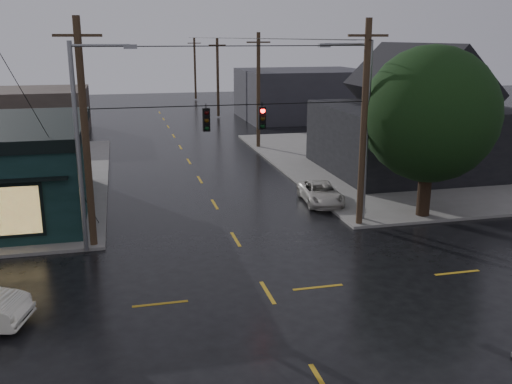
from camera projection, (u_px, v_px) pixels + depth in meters
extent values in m
plane|color=black|center=(268.00, 293.00, 21.42)|extent=(160.00, 160.00, 0.00)
cube|color=slate|center=(450.00, 158.00, 44.68)|extent=(28.00, 28.00, 0.15)
cube|color=black|center=(413.00, 138.00, 40.12)|extent=(12.00, 11.00, 4.50)
cylinder|color=black|center=(425.00, 180.00, 29.79)|extent=(0.70, 0.70, 3.79)
sphere|color=black|center=(430.00, 114.00, 28.87)|extent=(6.94, 6.94, 6.94)
cylinder|color=black|center=(232.00, 105.00, 25.86)|extent=(13.00, 0.04, 0.04)
cube|color=#372C28|center=(24.00, 112.00, 55.19)|extent=(12.00, 10.00, 4.40)
cube|color=#2A292F|center=(303.00, 94.00, 66.50)|extent=(14.00, 12.00, 5.60)
imported|color=beige|center=(321.00, 193.00, 32.79)|extent=(2.35, 4.48, 1.20)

